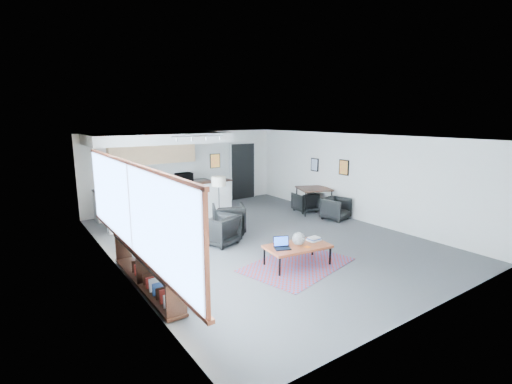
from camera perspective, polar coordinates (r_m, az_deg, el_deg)
room at (r=9.28m, az=0.64°, el=0.39°), size 7.02×9.02×2.62m
window at (r=6.97m, az=-18.72°, el=-2.64°), size 0.10×5.95×1.66m
console at (r=7.22m, az=-16.54°, el=-11.45°), size 0.35×3.00×0.80m
kitchenette at (r=11.98m, az=-14.48°, el=2.91°), size 4.20×1.96×2.60m
doorway at (r=14.20m, az=-2.10°, el=3.31°), size 1.10×0.12×2.15m
track_light at (r=10.72m, az=-8.86°, el=8.35°), size 1.60×0.07×0.15m
wall_art_lower at (r=11.83m, az=13.37°, el=3.70°), size 0.03×0.38×0.48m
wall_art_upper at (r=12.73m, az=9.01°, el=4.17°), size 0.03×0.34×0.44m
kilim_rug at (r=8.05m, az=6.34°, el=-11.07°), size 2.56×2.04×0.01m
coffee_table at (r=7.90m, az=6.40°, el=-8.38°), size 1.43×0.89×0.44m
laptop at (r=7.69m, az=3.98°, el=-8.09°), size 0.40×0.37×0.23m
ceramic_pot at (r=7.87m, az=6.57°, el=-7.15°), size 0.27×0.27×0.27m
book_stack at (r=8.21m, az=8.89°, el=-7.15°), size 0.28×0.23×0.08m
coaster at (r=7.82m, az=7.91°, el=-8.36°), size 0.12×0.12×0.01m
armchair_left at (r=9.16m, az=-5.64°, el=-5.57°), size 1.00×0.97×0.81m
armchair_right at (r=10.06m, az=-4.22°, el=-3.87°), size 1.08×1.05×0.86m
floor_lamp at (r=10.56m, az=-5.76°, el=1.36°), size 0.47×0.47×1.43m
dining_table at (r=12.18m, az=8.89°, el=0.28°), size 1.27×1.27×0.82m
dining_chair_near at (r=11.60m, az=12.18°, el=-2.62°), size 0.72×0.70×0.63m
dining_chair_far at (r=12.40m, az=7.54°, el=-1.63°), size 0.65×0.62×0.60m
microwave at (r=12.78m, az=-11.03°, el=2.36°), size 0.54×0.30×0.36m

